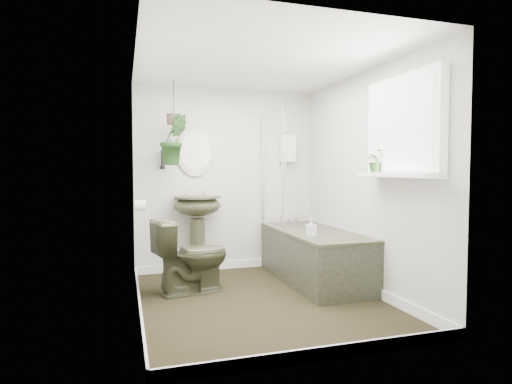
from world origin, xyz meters
name	(u,v)px	position (x,y,z in m)	size (l,w,h in m)	color
floor	(261,301)	(0.00, 0.00, -0.01)	(2.30, 2.80, 0.02)	black
ceiling	(261,60)	(0.00, 0.00, 2.31)	(2.30, 2.80, 0.02)	white
wall_back	(227,179)	(0.00, 1.41, 1.15)	(2.30, 0.02, 2.30)	silver
wall_front	(327,189)	(0.00, -1.41, 1.15)	(2.30, 0.02, 2.30)	silver
wall_left	(136,184)	(-1.16, 0.00, 1.15)	(0.02, 2.80, 2.30)	silver
wall_right	(366,181)	(1.16, 0.00, 1.15)	(0.02, 2.80, 2.30)	silver
skirting	(261,295)	(0.00, 0.00, 0.05)	(2.30, 2.80, 0.10)	white
bathtub	(314,256)	(0.80, 0.50, 0.29)	(0.72, 1.72, 0.58)	#343522
bath_screen	(273,169)	(0.47, 0.99, 1.28)	(0.04, 0.72, 1.40)	silver
shower_box	(287,149)	(0.80, 1.34, 1.55)	(0.20, 0.10, 0.35)	white
oval_mirror	(195,151)	(-0.41, 1.37, 1.50)	(0.46, 0.03, 0.62)	beige
wall_sconce	(162,159)	(-0.81, 1.36, 1.40)	(0.04, 0.04, 0.22)	black
toilet_roll_holder	(140,205)	(-1.10, 0.70, 0.90)	(0.11, 0.11, 0.11)	white
window_recess	(404,127)	(1.09, -0.70, 1.65)	(0.08, 1.00, 0.90)	white
window_sill	(396,175)	(1.02, -0.70, 1.23)	(0.18, 1.00, 0.04)	white
window_blinds	(399,126)	(1.04, -0.70, 1.65)	(0.01, 0.86, 0.76)	white
toilet	(192,255)	(-0.60, 0.47, 0.39)	(0.43, 0.76, 0.77)	#343522
pedestal_sink	(198,235)	(-0.41, 1.23, 0.48)	(0.56, 0.48, 0.96)	#343522
sill_plant	(376,161)	(1.02, -0.40, 1.36)	(0.19, 0.17, 0.21)	black
hanging_plant	(174,140)	(-0.70, 1.09, 1.62)	(0.32, 0.26, 0.58)	black
soap_bottle	(311,227)	(0.59, 0.12, 0.67)	(0.08, 0.09, 0.19)	#292121
hanging_pot	(174,119)	(-0.70, 1.09, 1.85)	(0.16, 0.16, 0.12)	#3E3229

